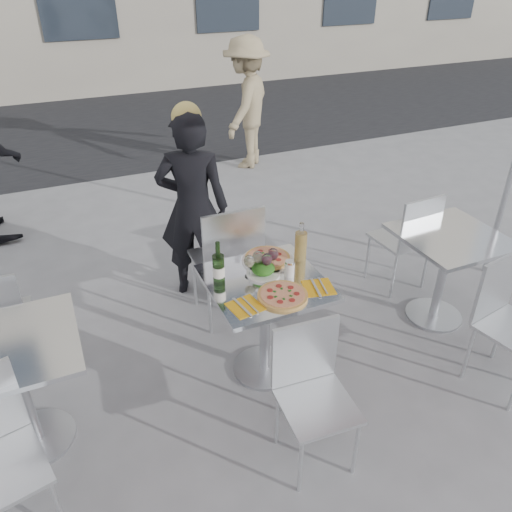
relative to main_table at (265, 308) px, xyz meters
name	(u,v)px	position (x,y,z in m)	size (l,w,h in m)	color
ground	(264,369)	(0.00, 0.00, -0.54)	(80.00, 80.00, 0.00)	slate
street_asphalt	(109,124)	(0.00, 6.50, -0.54)	(24.00, 5.00, 0.00)	black
main_table	(265,308)	(0.00, 0.00, 0.00)	(0.72, 0.72, 0.75)	#B7BABF
side_table_left	(17,374)	(-1.50, 0.00, 0.00)	(0.72, 0.72, 0.75)	#B7BABF
side_table_right	(446,259)	(1.50, 0.00, 0.00)	(0.72, 0.72, 0.75)	#B7BABF
chair_far	(229,256)	(-0.02, 0.61, 0.06)	(0.47, 0.48, 1.02)	silver
chair_near	(311,384)	(-0.03, -0.68, -0.04)	(0.41, 0.42, 0.85)	silver
side_chair_rfar	(409,235)	(1.50, 0.44, -0.01)	(0.43, 0.44, 0.90)	silver
side_chair_rnear	(507,313)	(1.40, -0.67, 0.00)	(0.48, 0.49, 0.90)	silver
woman_diner	(193,208)	(-0.12, 1.13, 0.24)	(0.57, 0.38, 1.57)	black
pedestrian_b	(247,104)	(1.43, 3.74, 0.30)	(1.08, 0.62, 1.67)	#9B8864
pizza_near	(283,295)	(0.02, -0.20, 0.22)	(0.31, 0.31, 0.02)	#DBB055
pizza_far	(267,259)	(0.11, 0.21, 0.23)	(0.34, 0.34, 0.03)	white
salad_plate	(263,270)	(0.02, 0.08, 0.25)	(0.22, 0.22, 0.09)	white
wine_bottle	(219,268)	(-0.28, 0.09, 0.32)	(0.07, 0.07, 0.29)	#264B1C
carafe	(301,247)	(0.30, 0.11, 0.33)	(0.08, 0.08, 0.29)	#D5B35A
sugar_shaker	(289,268)	(0.17, 0.00, 0.26)	(0.06, 0.06, 0.11)	white
wineglass_white_a	(249,262)	(-0.07, 0.09, 0.32)	(0.07, 0.07, 0.16)	white
wineglass_white_b	(258,258)	(0.00, 0.11, 0.32)	(0.07, 0.07, 0.16)	white
wineglass_red_a	(267,260)	(0.04, 0.06, 0.32)	(0.07, 0.07, 0.16)	white
wineglass_red_b	(273,255)	(0.10, 0.10, 0.32)	(0.07, 0.07, 0.16)	white
napkin_left	(245,306)	(-0.22, -0.20, 0.21)	(0.21, 0.21, 0.01)	gold
napkin_right	(319,287)	(0.27, -0.20, 0.21)	(0.21, 0.21, 0.01)	gold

